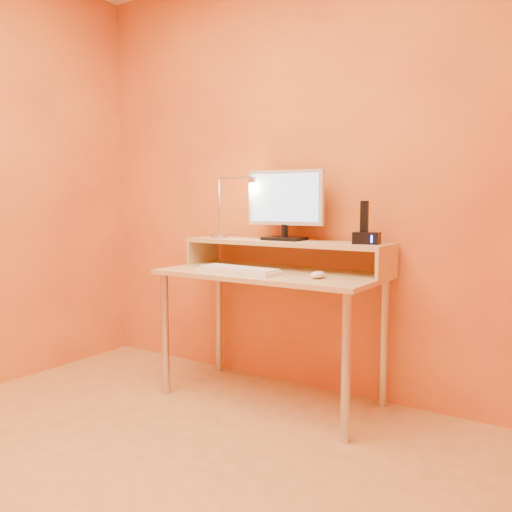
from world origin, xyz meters
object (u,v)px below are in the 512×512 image
Objects in this scene: keyboard at (239,271)px; lamp_base at (219,236)px; phone_dock at (367,238)px; monitor_panel at (286,198)px; mouse at (318,275)px; remote_control at (208,269)px.

lamp_base is at bearing 145.36° from keyboard.
phone_dock is (0.92, 0.03, 0.02)m from lamp_base.
monitor_panel is at bearing 76.11° from keyboard.
monitor_panel is 3.45× the size of phone_dock.
keyboard is at bearing -169.12° from mouse.
mouse reaches higher than remote_control.
phone_dock is 0.68m from keyboard.
monitor_panel reaches higher than remote_control.
keyboard is 4.43× the size of mouse.
keyboard is (-0.59, -0.30, -0.18)m from phone_dock.
monitor_panel is at bearing 5.21° from lamp_base.
lamp_base reaches higher than remote_control.
lamp_base is 0.60× the size of remote_control.
mouse is 0.65m from remote_control.
monitor_panel reaches higher than lamp_base.
phone_dock is 0.78× the size of remote_control.
phone_dock is 0.87m from remote_control.
remote_control is at bearing -171.06° from mouse.
mouse is at bearing 11.18° from keyboard.
remote_control is (-0.80, -0.30, -0.18)m from phone_dock.
phone_dock is at bearing 20.96° from remote_control.
monitor_panel is at bearing 45.44° from remote_control.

